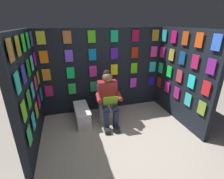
{
  "coord_description": "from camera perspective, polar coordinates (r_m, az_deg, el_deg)",
  "views": [
    {
      "loc": [
        0.87,
        1.96,
        2.1
      ],
      "look_at": [
        0.02,
        -1.01,
        0.85
      ],
      "focal_mm": 26.63,
      "sensor_mm": 36.0,
      "label": 1
    }
  ],
  "objects": [
    {
      "name": "ground_plane",
      "position": [
        3.0,
        6.16,
        -22.54
      ],
      "size": [
        30.0,
        30.0,
        0.0
      ],
      "primitive_type": "plane",
      "color": "#B2A899"
    },
    {
      "name": "display_wall_back",
      "position": [
        4.09,
        -3.07,
        6.49
      ],
      "size": [
        3.07,
        0.14,
        2.0
      ],
      "color": "black",
      "rests_on": "ground"
    },
    {
      "name": "display_wall_left",
      "position": [
        3.9,
        22.98,
        4.0
      ],
      "size": [
        0.14,
        1.83,
        2.0
      ],
      "color": "black",
      "rests_on": "ground"
    },
    {
      "name": "display_wall_right",
      "position": [
        3.15,
        -26.94,
        -0.78
      ],
      "size": [
        0.14,
        1.83,
        2.0
      ],
      "color": "black",
      "rests_on": "ground"
    },
    {
      "name": "toilet",
      "position": [
        3.86,
        -1.9,
        -5.29
      ],
      "size": [
        0.41,
        0.56,
        0.77
      ],
      "rotation": [
        0.0,
        0.0,
        -0.06
      ],
      "color": "white",
      "rests_on": "ground"
    },
    {
      "name": "person_reading",
      "position": [
        3.54,
        -1.24,
        -3.01
      ],
      "size": [
        0.54,
        0.7,
        1.19
      ],
      "rotation": [
        0.0,
        0.0,
        -0.06
      ],
      "color": "maroon",
      "rests_on": "ground"
    },
    {
      "name": "comic_longbox_near",
      "position": [
        3.81,
        -10.24,
        -8.48
      ],
      "size": [
        0.33,
        0.76,
        0.37
      ],
      "rotation": [
        0.0,
        0.0,
        0.04
      ],
      "color": "silver",
      "rests_on": "ground"
    }
  ]
}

